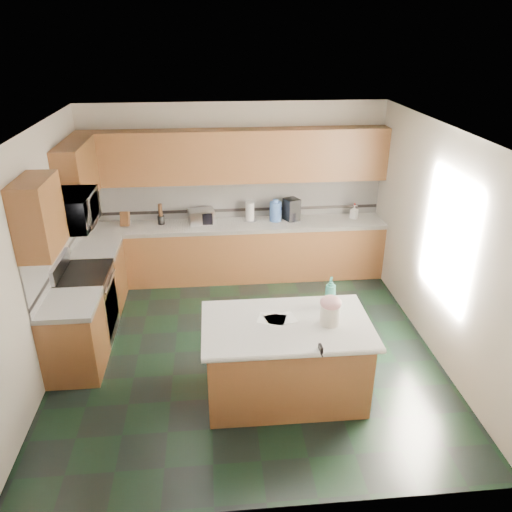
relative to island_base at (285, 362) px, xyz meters
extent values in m
plane|color=black|center=(-0.35, 0.88, -0.43)|extent=(4.60, 4.60, 0.00)
plane|color=white|center=(-0.35, 0.88, 2.27)|extent=(4.60, 4.60, 0.00)
cube|color=beige|center=(-0.35, 3.20, 0.92)|extent=(4.60, 0.04, 2.70)
cube|color=beige|center=(-0.35, -1.44, 0.92)|extent=(4.60, 0.04, 2.70)
cube|color=beige|center=(-2.67, 0.88, 0.92)|extent=(0.04, 4.60, 2.70)
cube|color=beige|center=(1.97, 0.88, 0.92)|extent=(0.04, 4.60, 2.70)
cube|color=#492C14|center=(-0.35, 2.88, 0.00)|extent=(4.60, 0.60, 0.86)
cube|color=white|center=(-0.35, 2.88, 0.46)|extent=(4.60, 0.64, 0.06)
cube|color=#492C14|center=(-0.35, 3.02, 1.51)|extent=(4.60, 0.33, 0.78)
cube|color=silver|center=(-0.35, 3.17, 0.81)|extent=(4.60, 0.02, 0.63)
cube|color=black|center=(-0.35, 3.16, 0.61)|extent=(4.60, 0.01, 0.05)
cube|color=#492C14|center=(-2.35, 2.17, 0.00)|extent=(0.60, 0.82, 0.86)
cube|color=white|center=(-2.35, 2.17, 0.46)|extent=(0.64, 0.82, 0.06)
cube|color=#492C14|center=(-2.35, 0.64, 0.00)|extent=(0.60, 0.72, 0.86)
cube|color=white|center=(-2.35, 0.64, 0.46)|extent=(0.64, 0.72, 0.06)
cube|color=silver|center=(-2.64, 1.43, 0.81)|extent=(0.02, 2.30, 0.63)
cube|color=black|center=(-2.63, 1.43, 0.61)|extent=(0.01, 2.30, 0.05)
cube|color=#492C14|center=(-2.49, 2.31, 1.51)|extent=(0.33, 1.09, 0.78)
cube|color=#492C14|center=(-2.49, 0.64, 1.51)|extent=(0.33, 0.72, 0.78)
cube|color=#B7B7BC|center=(-2.35, 1.38, 0.01)|extent=(0.60, 0.76, 0.88)
cube|color=black|center=(-2.06, 1.38, -0.03)|extent=(0.02, 0.68, 0.55)
cube|color=black|center=(-2.35, 1.38, 0.47)|extent=(0.62, 0.78, 0.04)
cylinder|color=#B7B7BC|center=(-2.03, 1.38, 0.35)|extent=(0.02, 0.66, 0.02)
cube|color=#B7B7BC|center=(-2.61, 1.38, 0.59)|extent=(0.06, 0.76, 0.18)
imported|color=#B7B7BC|center=(-2.35, 1.38, 1.30)|extent=(0.50, 0.73, 0.41)
cube|color=#492C14|center=(0.00, 0.00, 0.00)|extent=(1.65, 0.95, 0.86)
cube|color=white|center=(0.00, 0.00, 0.46)|extent=(1.75, 1.05, 0.06)
cylinder|color=white|center=(0.00, -0.52, 0.46)|extent=(1.75, 0.07, 0.06)
cylinder|color=silver|center=(0.44, -0.05, 0.60)|extent=(0.24, 0.24, 0.21)
ellipsoid|color=pink|center=(0.44, -0.05, 0.74)|extent=(0.22, 0.22, 0.14)
cylinder|color=tan|center=(0.44, -0.05, 0.78)|extent=(0.07, 0.03, 0.03)
sphere|color=tan|center=(0.40, -0.05, 0.78)|extent=(0.04, 0.04, 0.04)
sphere|color=tan|center=(0.47, -0.05, 0.78)|extent=(0.04, 0.04, 0.04)
imported|color=teal|center=(0.52, 0.32, 0.66)|extent=(0.17, 0.17, 0.33)
cube|color=white|center=(-0.05, 0.08, 0.49)|extent=(0.36, 0.30, 0.00)
cube|color=white|center=(-0.14, 0.09, 0.49)|extent=(0.33, 0.29, 0.00)
cube|color=black|center=(0.25, -0.50, 0.50)|extent=(0.03, 0.09, 0.08)
cylinder|color=black|center=(0.25, -0.56, 0.48)|extent=(0.01, 0.06, 0.01)
cube|color=#472814|center=(-2.05, 2.93, 0.60)|extent=(0.14, 0.18, 0.25)
cylinder|color=black|center=(-1.51, 2.96, 0.56)|extent=(0.11, 0.11, 0.13)
cylinder|color=#472814|center=(-1.51, 2.96, 0.72)|extent=(0.06, 0.06, 0.19)
cube|color=#B7B7BC|center=(-0.89, 2.93, 0.60)|extent=(0.42, 0.32, 0.22)
cube|color=black|center=(-0.89, 2.81, 0.60)|extent=(0.34, 0.01, 0.18)
cylinder|color=white|center=(-0.14, 2.98, 0.64)|extent=(0.13, 0.13, 0.30)
cylinder|color=#B7B7BC|center=(-0.14, 2.98, 0.50)|extent=(0.20, 0.20, 0.01)
cylinder|color=#4C79CF|center=(0.26, 2.94, 0.64)|extent=(0.18, 0.18, 0.30)
cylinder|color=#4C79CF|center=(0.26, 2.94, 0.81)|extent=(0.09, 0.09, 0.04)
cube|color=black|center=(0.52, 2.96, 0.66)|extent=(0.27, 0.29, 0.35)
cylinder|color=black|center=(0.52, 2.91, 0.56)|extent=(0.14, 0.14, 0.14)
imported|color=white|center=(1.51, 2.93, 0.60)|extent=(0.14, 0.14, 0.22)
cylinder|color=red|center=(1.51, 2.93, 0.72)|extent=(0.02, 0.02, 0.03)
cube|color=white|center=(1.94, 0.68, 1.07)|extent=(0.02, 1.40, 1.10)
camera|label=1|loc=(-0.72, -4.32, 3.28)|focal=35.00mm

